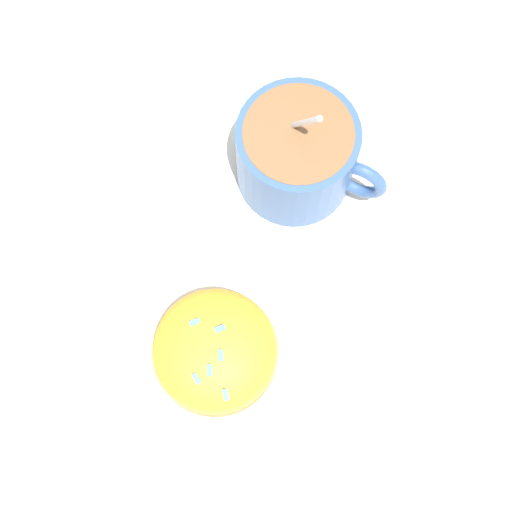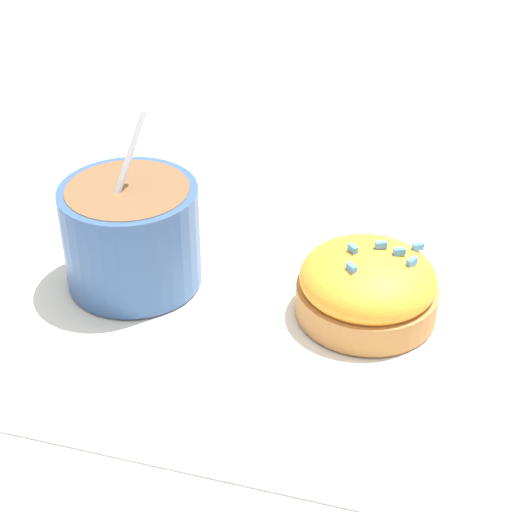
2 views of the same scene
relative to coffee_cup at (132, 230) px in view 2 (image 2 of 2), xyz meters
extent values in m
plane|color=#B2B2B7|center=(0.08, 0.00, -0.04)|extent=(3.00, 3.00, 0.00)
cube|color=white|center=(0.08, 0.00, -0.04)|extent=(0.32, 0.31, 0.00)
cylinder|color=#335184|center=(0.00, 0.00, 0.00)|extent=(0.09, 0.09, 0.07)
cylinder|color=brown|center=(0.00, 0.00, 0.02)|extent=(0.08, 0.08, 0.01)
torus|color=#335184|center=(0.00, 0.05, 0.00)|extent=(0.01, 0.04, 0.04)
ellipsoid|color=silver|center=(0.01, 0.02, -0.03)|extent=(0.03, 0.03, 0.01)
cylinder|color=silver|center=(-0.01, -0.01, 0.03)|extent=(0.03, 0.05, 0.11)
cylinder|color=#B2753D|center=(0.15, 0.01, -0.03)|extent=(0.09, 0.09, 0.02)
ellipsoid|color=orange|center=(0.15, 0.01, -0.01)|extent=(0.08, 0.08, 0.04)
cube|color=#4C99EA|center=(0.18, 0.03, 0.00)|extent=(0.01, 0.01, 0.00)
cube|color=#4C99EA|center=(0.14, 0.01, 0.01)|extent=(0.01, 0.01, 0.00)
cube|color=#4C99EA|center=(0.17, 0.01, 0.01)|extent=(0.01, 0.01, 0.00)
cube|color=#4C99EA|center=(0.18, 0.01, 0.01)|extent=(0.01, 0.01, 0.00)
cube|color=#4C99EA|center=(0.14, -0.01, 0.01)|extent=(0.01, 0.01, 0.00)
cube|color=#4C99EA|center=(0.16, 0.01, 0.01)|extent=(0.01, 0.01, 0.00)
camera|label=1|loc=(0.22, 0.07, 0.47)|focal=50.00mm
camera|label=2|loc=(0.20, -0.42, 0.29)|focal=60.00mm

